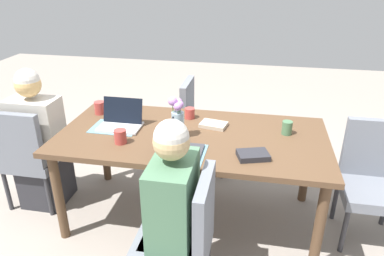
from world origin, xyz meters
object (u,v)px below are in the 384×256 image
Objects in this scene: flower_vase at (177,118)px; laptop_head_left_left_mid at (121,122)px; chair_head_right_right_near at (372,176)px; coffee_mug_near_right at (287,128)px; person_head_left_left_mid at (40,147)px; chair_near_left_near at (184,237)px; person_near_left_near at (174,225)px; chair_far_left_far at (199,121)px; dining_table at (192,143)px; book_red_cover at (214,125)px; coffee_mug_centre_left at (120,137)px; coffee_mug_centre_right at (190,113)px; book_blue_cover at (253,155)px; coffee_mug_near_left at (100,108)px; laptop_near_left_near at (181,150)px; chair_head_left_left_mid at (29,153)px.

laptop_head_left_left_mid is at bearing 168.63° from flower_vase.
chair_head_right_right_near is 2.88× the size of flower_vase.
coffee_mug_near_right is (0.78, 0.21, -0.10)m from flower_vase.
chair_head_right_right_near is at bearing 1.87° from person_head_left_left_mid.
chair_near_left_near is 1.00× the size of chair_head_right_right_near.
flower_vase is at bearing 100.51° from person_near_left_near.
flower_vase reaches higher than chair_far_left_far.
dining_table is 0.24m from book_red_cover.
coffee_mug_centre_right is at bearing 53.52° from coffee_mug_centre_left.
chair_far_left_far is at bearing 152.17° from chair_head_right_right_near.
person_head_left_left_mid reaches higher than book_blue_cover.
person_near_left_near reaches higher than flower_vase.
laptop_head_left_left_mid is 0.56m from coffee_mug_centre_right.
person_head_left_left_mid reaches higher than chair_head_right_right_near.
coffee_mug_near_left is at bearing 175.79° from coffee_mug_near_right.
chair_head_right_right_near is 2.81× the size of laptop_near_left_near.
person_near_left_near is at bearing -85.55° from chair_far_left_far.
chair_far_left_far is 0.75m from book_red_cover.
flower_vase is at bearing 106.87° from laptop_near_left_near.
chair_near_left_near is 1.11m from laptop_head_left_left_mid.
dining_table is 0.58m from laptop_head_left_left_mid.
person_head_left_left_mid reaches higher than book_red_cover.
book_blue_cover is (0.35, 0.53, 0.28)m from chair_near_left_near.
chair_head_right_right_near is at bearing 3.42° from dining_table.
chair_head_left_left_mid is 4.50× the size of book_red_cover.
chair_far_left_far reaches higher than coffee_mug_near_left.
laptop_near_left_near reaches higher than book_red_cover.
chair_head_right_right_near is 8.50× the size of coffee_mug_near_left.
chair_near_left_near reaches higher than coffee_mug_near_left.
book_red_cover is (0.98, -0.08, -0.04)m from coffee_mug_near_left.
coffee_mug_centre_right is 0.43× the size of book_blue_cover.
laptop_head_left_left_mid is (-0.55, 0.36, 0.00)m from laptop_near_left_near.
coffee_mug_near_right is 1.01× the size of coffee_mug_centre_left.
coffee_mug_centre_left is (-0.47, -0.24, 0.13)m from dining_table.
person_head_left_left_mid is 3.73× the size of laptop_head_left_left_mid.
person_head_left_left_mid is (-1.29, -0.01, -0.16)m from dining_table.
coffee_mug_centre_left is 1.18× the size of coffee_mug_centre_right.
chair_head_right_right_near reaches higher than book_blue_cover.
laptop_near_left_near reaches higher than coffee_mug_centre_left.
chair_head_left_left_mid is 2.81× the size of laptop_near_left_near.
flower_vase is at bearing -92.53° from coffee_mug_centre_right.
person_near_left_near is at bearing -83.81° from laptop_near_left_near.
book_red_cover is 1.00× the size of book_blue_cover.
dining_table is at bearing -176.58° from chair_head_right_right_near.
laptop_near_left_near is at bearing 170.08° from book_blue_cover.
person_near_left_near reaches higher than coffee_mug_near_left.
coffee_mug_near_right is (0.78, -0.69, 0.31)m from chair_far_left_far.
chair_near_left_near is at bearing -48.12° from coffee_mug_near_left.
laptop_head_left_left_mid reaches higher than laptop_near_left_near.
chair_head_right_right_near reaches higher than coffee_mug_centre_right.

